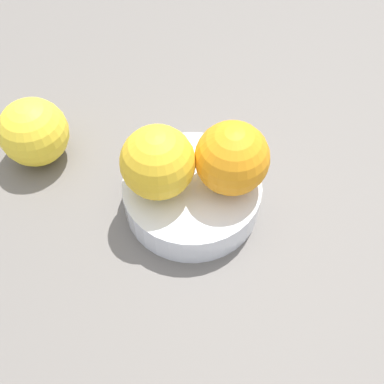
{
  "coord_description": "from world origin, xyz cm",
  "views": [
    {
      "loc": [
        30.64,
        -2.24,
        44.72
      ],
      "look_at": [
        0.0,
        0.0,
        2.41
      ],
      "focal_mm": 42.8,
      "sensor_mm": 36.0,
      "label": 1
    }
  ],
  "objects": [
    {
      "name": "orange_in_bowl_0",
      "position": [
        0.07,
        -3.58,
        8.01
      ],
      "size": [
        8.0,
        8.0,
        8.0
      ],
      "primitive_type": "sphere",
      "color": "yellow",
      "rests_on": "fruit_bowl"
    },
    {
      "name": "fruit_bowl",
      "position": [
        0.0,
        0.0,
        1.9
      ],
      "size": [
        15.7,
        15.7,
        4.01
      ],
      "color": "silver",
      "rests_on": "ground_plane"
    },
    {
      "name": "ground_plane",
      "position": [
        0.0,
        0.0,
        -1.0
      ],
      "size": [
        110.0,
        110.0,
        2.0
      ],
      "primitive_type": "cube",
      "color": "#66605B"
    },
    {
      "name": "orange_in_bowl_1",
      "position": [
        0.47,
        4.22,
        8.01
      ],
      "size": [
        8.0,
        8.0,
        8.0
      ],
      "primitive_type": "sphere",
      "color": "orange",
      "rests_on": "fruit_bowl"
    },
    {
      "name": "orange_loose_0",
      "position": [
        -9.03,
        -18.56,
        4.2
      ],
      "size": [
        8.4,
        8.4,
        8.4
      ],
      "primitive_type": "sphere",
      "color": "yellow",
      "rests_on": "ground_plane"
    }
  ]
}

